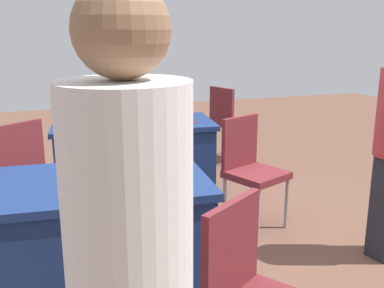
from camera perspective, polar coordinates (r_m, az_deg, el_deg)
ground_plane at (r=3.54m, az=1.13°, el=-14.27°), size 14.40×14.40×0.00m
table_foreground at (r=4.75m, az=-7.24°, el=-1.75°), size 1.71×1.01×0.77m
table_mid_left at (r=3.06m, az=-11.91°, el=-11.29°), size 1.50×1.01×0.77m
chair_tucked_left at (r=5.88m, az=4.66°, el=3.26°), size 0.56×0.56×0.98m
chair_tucked_right at (r=3.93m, az=7.39°, el=-2.63°), size 0.57×0.57×0.96m
chair_aisle at (r=4.08m, az=-21.66°, el=-2.89°), size 0.61×0.61×0.97m
person_presenter at (r=1.29m, az=-7.76°, el=-17.29°), size 0.48×0.48×1.81m
laptop_silver at (r=4.70m, az=-8.93°, el=3.32°), size 0.32×0.29×0.21m
yarn_ball at (r=4.73m, az=-13.73°, el=3.42°), size 0.12×0.12×0.12m
scissors_red at (r=4.60m, az=-0.48°, el=2.80°), size 0.18×0.11×0.01m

